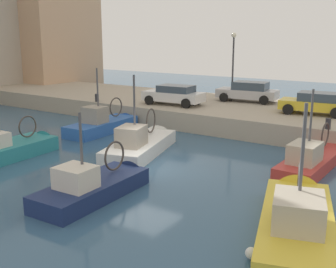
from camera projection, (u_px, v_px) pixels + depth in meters
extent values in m
plane|color=#335675|center=(147.00, 168.00, 18.94)|extent=(80.00, 80.00, 0.00)
cube|color=#ADA08C|center=(250.00, 115.00, 28.07)|extent=(9.00, 56.00, 1.20)
cube|color=teal|center=(7.00, 158.00, 20.46)|extent=(5.11, 2.23, 1.44)
cone|color=teal|center=(51.00, 145.00, 22.84)|extent=(0.99, 1.83, 1.79)
cube|color=#9E7A51|center=(6.00, 145.00, 20.31)|extent=(4.91, 2.06, 0.08)
torus|color=#3F3833|center=(28.00, 127.00, 21.32)|extent=(1.14, 0.14, 1.14)
cube|color=white|center=(140.00, 153.00, 21.27)|extent=(5.96, 3.47, 1.37)
cone|color=white|center=(161.00, 139.00, 24.19)|extent=(1.36, 1.99, 1.82)
cube|color=#9E7A51|center=(140.00, 142.00, 21.12)|extent=(5.70, 3.25, 0.08)
cube|color=gray|center=(131.00, 136.00, 20.00)|extent=(1.70, 1.51, 0.98)
cylinder|color=#4C4C51|center=(134.00, 111.00, 20.13)|extent=(0.10, 0.10, 3.42)
torus|color=#3F3833|center=(151.00, 121.00, 22.40)|extent=(1.31, 0.44, 1.33)
sphere|color=white|center=(105.00, 157.00, 20.00)|extent=(0.32, 0.32, 0.32)
cube|color=#BC3833|center=(312.00, 167.00, 19.04)|extent=(5.97, 1.80, 1.15)
cone|color=#BC3833|center=(332.00, 151.00, 21.65)|extent=(0.94, 1.49, 1.46)
cube|color=#9E7A51|center=(313.00, 156.00, 18.92)|extent=(5.73, 1.67, 0.08)
cube|color=#B7AD99|center=(305.00, 153.00, 17.80)|extent=(1.65, 1.18, 0.86)
cylinder|color=#4C4C51|center=(310.00, 126.00, 17.92)|extent=(0.10, 0.10, 3.14)
torus|color=#3F3833|center=(325.00, 135.00, 20.07)|extent=(1.18, 0.12, 1.17)
sphere|color=white|center=(279.00, 170.00, 18.11)|extent=(0.32, 0.32, 0.32)
cube|color=navy|center=(93.00, 197.00, 15.52)|extent=(4.86, 1.99, 1.28)
cone|color=navy|center=(136.00, 177.00, 17.79)|extent=(0.97, 1.66, 1.62)
cube|color=#B2A893|center=(92.00, 183.00, 15.39)|extent=(4.66, 1.84, 0.08)
cube|color=beige|center=(76.00, 178.00, 14.62)|extent=(1.18, 1.34, 0.81)
cylinder|color=#4C4C51|center=(81.00, 150.00, 14.69)|extent=(0.10, 0.10, 2.70)
torus|color=#3F3833|center=(114.00, 156.00, 16.34)|extent=(1.19, 0.13, 1.19)
sphere|color=white|center=(44.00, 200.00, 14.80)|extent=(0.32, 0.32, 0.32)
cube|color=gold|center=(296.00, 235.00, 12.62)|extent=(6.47, 3.79, 1.29)
cone|color=gold|center=(297.00, 195.00, 15.80)|extent=(1.41, 2.07, 1.89)
cube|color=#896B4C|center=(297.00, 217.00, 12.49)|extent=(6.19, 3.56, 0.08)
cube|color=#B7AD99|center=(298.00, 212.00, 11.63)|extent=(1.98, 1.80, 0.93)
cylinder|color=#4C4C51|center=(302.00, 164.00, 11.81)|extent=(0.10, 0.10, 3.50)
torus|color=#3F3833|center=(299.00, 179.00, 13.94)|extent=(1.02, 0.38, 1.05)
sphere|color=white|center=(251.00, 253.00, 11.20)|extent=(0.32, 0.32, 0.32)
cube|color=#2D60B7|center=(102.00, 132.00, 25.91)|extent=(5.22, 2.03, 1.41)
cone|color=#2D60B7|center=(130.00, 124.00, 28.34)|extent=(0.98, 1.65, 1.61)
cube|color=#B2A893|center=(102.00, 122.00, 25.77)|extent=(5.01, 1.88, 0.08)
cube|color=gray|center=(95.00, 115.00, 25.14)|extent=(1.17, 1.33, 1.01)
cylinder|color=#4C4C51|center=(98.00, 96.00, 25.16)|extent=(0.10, 0.10, 3.33)
torus|color=#3F3833|center=(116.00, 107.00, 26.79)|extent=(1.25, 0.14, 1.24)
sphere|color=white|center=(73.00, 132.00, 25.08)|extent=(0.32, 0.32, 0.32)
cube|color=gold|center=(314.00, 105.00, 25.19)|extent=(2.18, 4.16, 0.55)
cube|color=#384756|center=(318.00, 97.00, 24.98)|extent=(1.77, 2.40, 0.50)
cylinder|color=black|center=(288.00, 109.00, 25.10)|extent=(0.30, 0.66, 0.64)
cylinder|color=black|center=(294.00, 105.00, 26.58)|extent=(0.30, 0.66, 0.64)
cylinder|color=black|center=(336.00, 113.00, 23.90)|extent=(0.30, 0.66, 0.64)
cube|color=silver|center=(173.00, 96.00, 28.57)|extent=(2.02, 4.28, 0.62)
cube|color=#384756|center=(176.00, 89.00, 28.34)|extent=(1.67, 2.44, 0.45)
cylinder|color=black|center=(149.00, 100.00, 28.59)|extent=(0.27, 0.66, 0.64)
cylinder|color=black|center=(162.00, 97.00, 30.02)|extent=(0.27, 0.66, 0.64)
cylinder|color=black|center=(186.00, 103.00, 27.23)|extent=(0.27, 0.66, 0.64)
cylinder|color=black|center=(197.00, 100.00, 28.66)|extent=(0.27, 0.66, 0.64)
cube|color=#B7B7BC|center=(247.00, 94.00, 29.90)|extent=(2.18, 4.42, 0.61)
cube|color=#384756|center=(250.00, 86.00, 29.67)|extent=(1.76, 2.54, 0.55)
cylinder|color=black|center=(224.00, 97.00, 29.87)|extent=(0.29, 0.66, 0.64)
cylinder|color=black|center=(232.00, 94.00, 31.34)|extent=(0.29, 0.66, 0.64)
cylinder|color=black|center=(264.00, 100.00, 28.58)|extent=(0.29, 0.66, 0.64)
cylinder|color=black|center=(270.00, 97.00, 30.05)|extent=(0.29, 0.66, 0.64)
cylinder|color=#2D2D33|center=(328.00, 124.00, 21.25)|extent=(0.28, 0.28, 0.55)
cylinder|color=#2D2D33|center=(97.00, 98.00, 29.97)|extent=(0.28, 0.28, 0.55)
cylinder|color=#38383D|center=(233.00, 70.00, 29.75)|extent=(0.12, 0.12, 4.50)
sphere|color=#F2EACC|center=(234.00, 35.00, 29.19)|extent=(0.36, 0.36, 0.36)
cube|color=tan|center=(47.00, 30.00, 43.82)|extent=(8.22, 7.99, 12.66)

